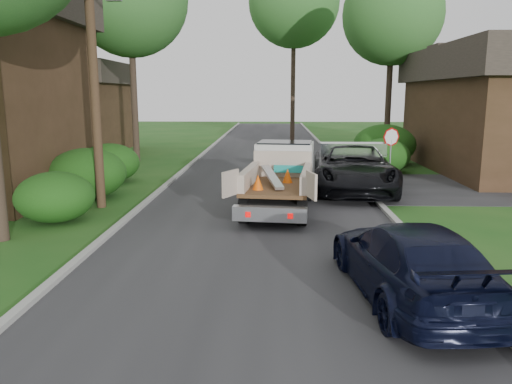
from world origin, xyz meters
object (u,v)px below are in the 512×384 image
(stop_sign, at_px, (391,145))
(tree_right_far, at_px, (393,15))
(house_left_far, at_px, (66,106))
(flatbed_truck, at_px, (282,172))
(tree_center_far, at_px, (294,2))
(black_pickup, at_px, (354,168))
(navy_suv, at_px, (410,261))
(utility_pole, at_px, (93,51))

(stop_sign, relative_size, tree_right_far, 0.22)
(tree_right_far, bearing_deg, house_left_far, 174.56)
(stop_sign, distance_m, flatbed_truck, 5.69)
(tree_center_far, bearing_deg, house_left_far, -152.70)
(flatbed_truck, bearing_deg, tree_center_far, 93.58)
(tree_center_far, bearing_deg, black_pickup, -85.79)
(stop_sign, bearing_deg, navy_suv, -101.04)
(black_pickup, bearing_deg, tree_right_far, 76.21)
(house_left_far, height_order, flatbed_truck, house_left_far)
(house_left_far, xyz_separation_m, tree_right_far, (21.00, -2.00, 5.43))
(house_left_far, xyz_separation_m, black_pickup, (17.10, -13.72, -2.13))
(stop_sign, distance_m, navy_suv, 11.76)
(house_left_far, height_order, black_pickup, house_left_far)
(house_left_far, bearing_deg, navy_suv, -56.11)
(tree_center_far, distance_m, flatbed_truck, 26.36)
(house_left_far, relative_size, black_pickup, 1.14)
(utility_pole, relative_size, black_pickup, 1.51)
(tree_right_far, xyz_separation_m, black_pickup, (-3.90, -11.72, -7.56))
(utility_pole, bearing_deg, house_left_far, 115.23)
(black_pickup, distance_m, navy_suv, 10.80)
(tree_center_far, relative_size, navy_suv, 2.89)
(tree_right_far, height_order, black_pickup, tree_right_far)
(utility_pole, relative_size, house_left_far, 1.32)
(stop_sign, xyz_separation_m, navy_suv, (-2.24, -11.50, -1.04))
(black_pickup, bearing_deg, navy_suv, -88.80)
(stop_sign, distance_m, tree_center_far, 23.15)
(stop_sign, height_order, tree_center_far, tree_center_far)
(black_pickup, bearing_deg, stop_sign, 28.90)
(utility_pole, xyz_separation_m, tree_right_far, (12.98, 15.02, 3.31))
(tree_right_far, relative_size, navy_suv, 2.28)
(utility_pole, distance_m, house_left_far, 18.93)
(flatbed_truck, bearing_deg, black_pickup, 49.58)
(utility_pole, bearing_deg, tree_center_far, 73.35)
(tree_right_far, distance_m, navy_suv, 24.23)
(house_left_far, distance_m, navy_suv, 29.61)
(flatbed_truck, xyz_separation_m, navy_suv, (2.26, -8.07, -0.42))
(house_left_far, bearing_deg, flatbed_truck, -49.17)
(house_left_far, relative_size, tree_center_far, 0.52)
(navy_suv, bearing_deg, tree_center_far, -94.14)
(tree_right_far, distance_m, black_pickup, 14.48)
(house_left_far, bearing_deg, stop_sign, -34.81)
(tree_center_far, relative_size, black_pickup, 2.20)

